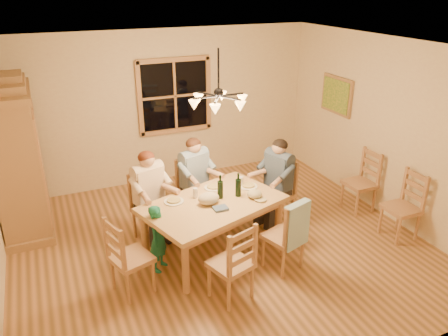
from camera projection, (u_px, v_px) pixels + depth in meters
name	position (u px, v px, depth m)	size (l,w,h in m)	color
floor	(219.00, 245.00, 6.14)	(5.50, 5.50, 0.00)	brown
ceiling	(218.00, 48.00, 5.07)	(5.50, 5.00, 0.02)	white
wall_back	(164.00, 108.00, 7.71)	(5.50, 0.02, 2.70)	beige
wall_right	(386.00, 129.00, 6.62)	(0.02, 5.00, 2.70)	beige
window	(175.00, 96.00, 7.68)	(1.30, 0.06, 1.30)	black
painting	(337.00, 95.00, 7.52)	(0.06, 0.78, 0.64)	#9A7243
chandelier	(219.00, 100.00, 5.32)	(0.77, 0.68, 0.71)	black
armoire	(18.00, 162.00, 6.18)	(0.66, 1.40, 2.30)	#9A7243
dining_table	(213.00, 209.00, 5.73)	(2.03, 1.58, 0.76)	#B27B4F
chair_far_left	(151.00, 219.00, 6.19)	(0.55, 0.53, 0.99)	#B1774E
chair_far_right	(196.00, 202.00, 6.67)	(0.55, 0.53, 0.99)	#B1774E
chair_near_left	(231.00, 275.00, 5.02)	(0.55, 0.53, 0.99)	#B1774E
chair_near_right	(283.00, 246.00, 5.56)	(0.55, 0.53, 0.99)	#B1774E
chair_end_left	(133.00, 269.00, 5.13)	(0.53, 0.55, 0.99)	#B1774E
chair_end_right	(276.00, 204.00, 6.62)	(0.53, 0.55, 0.99)	#B1774E
adult_woman	(149.00, 185.00, 5.98)	(0.49, 0.51, 0.87)	beige
adult_plaid_man	(195.00, 170.00, 6.46)	(0.49, 0.51, 0.87)	#315A87
adult_slate_man	(278.00, 171.00, 6.41)	(0.51, 0.49, 0.87)	#3A485D
towel	(296.00, 225.00, 5.27)	(0.38, 0.10, 0.58)	#9CC4D3
wine_bottle_a	(220.00, 187.00, 5.74)	(0.08, 0.08, 0.33)	black
wine_bottle_b	(238.00, 185.00, 5.79)	(0.08, 0.08, 0.33)	black
plate_woman	(174.00, 202.00, 5.69)	(0.26, 0.26, 0.02)	white
plate_plaid	(213.00, 188.00, 6.07)	(0.26, 0.26, 0.02)	white
plate_slate	(248.00, 186.00, 6.11)	(0.26, 0.26, 0.02)	white
wine_glass_a	(195.00, 193.00, 5.78)	(0.06, 0.06, 0.14)	silver
wine_glass_b	(241.00, 181.00, 6.11)	(0.06, 0.06, 0.14)	silver
cap	(255.00, 194.00, 5.79)	(0.20, 0.20, 0.11)	tan
napkin	(220.00, 208.00, 5.50)	(0.18, 0.14, 0.03)	#485E85
cloth_bundle	(209.00, 198.00, 5.62)	(0.28, 0.22, 0.15)	tan
child	(159.00, 238.00, 5.46)	(0.33, 0.22, 0.90)	#1B7A5E
chair_spare_front	(399.00, 218.00, 6.23)	(0.42, 0.44, 0.99)	#B1774E
chair_spare_back	(358.00, 192.00, 6.98)	(0.43, 0.45, 0.99)	#B1774E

